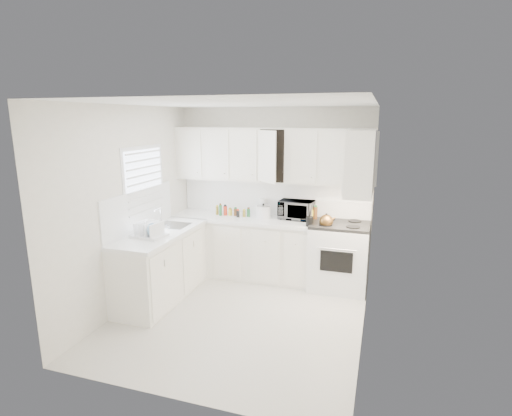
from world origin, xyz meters
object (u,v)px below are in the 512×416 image
at_px(tea_kettle, 326,220).
at_px(dish_rack, 149,228).
at_px(microwave, 297,208).
at_px(rice_cooker, 263,211).
at_px(utensil_crock, 310,215).
at_px(stove, 339,247).

relative_size(tea_kettle, dish_rack, 0.58).
height_order(microwave, rice_cooker, microwave).
distance_m(tea_kettle, dish_rack, 2.40).
distance_m(rice_cooker, utensil_crock, 0.80).
relative_size(tea_kettle, utensil_crock, 0.71).
bearing_deg(tea_kettle, microwave, 134.03).
relative_size(rice_cooker, utensil_crock, 0.66).
distance_m(microwave, rice_cooker, 0.51).
xyz_separation_m(microwave, dish_rack, (-1.61, -1.49, -0.06)).
height_order(tea_kettle, microwave, microwave).
height_order(stove, utensil_crock, utensil_crock).
bearing_deg(rice_cooker, tea_kettle, -25.71).
height_order(stove, microwave, microwave).
bearing_deg(utensil_crock, tea_kettle, 3.73).
bearing_deg(dish_rack, stove, 36.46).
xyz_separation_m(stove, dish_rack, (-2.28, -1.31, 0.44)).
bearing_deg(utensil_crock, microwave, 126.25).
relative_size(tea_kettle, rice_cooker, 1.08).
xyz_separation_m(stove, utensil_crock, (-0.41, -0.18, 0.49)).
distance_m(stove, utensil_crock, 0.66).
bearing_deg(dish_rack, rice_cooker, 57.94).
xyz_separation_m(utensil_crock, dish_rack, (-1.87, -1.14, -0.05)).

